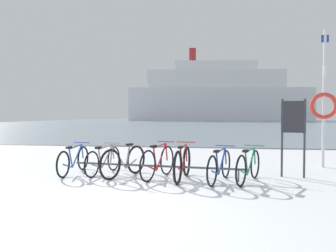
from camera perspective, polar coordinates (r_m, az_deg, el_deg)
The scene contains 12 objects.
ground at distance 58.28m, azimuth 6.50°, elevation 0.53°, with size 80.00×132.00×0.08m.
bike_rack at distance 7.51m, azimuth -2.05°, elevation -7.30°, with size 4.17×0.47×0.31m.
bicycle_0 at distance 8.35m, azimuth -16.61°, elevation -5.92°, with size 0.46×1.74×0.76m.
bicycle_1 at distance 8.13m, azimuth -11.53°, elevation -6.08°, with size 0.49×1.67×0.75m.
bicycle_2 at distance 7.69m, azimuth -7.98°, elevation -6.31°, with size 0.73×1.55×0.83m.
bicycle_3 at distance 7.44m, azimuth -1.80°, elevation -6.51°, with size 0.62×1.62×0.84m.
bicycle_4 at distance 7.24m, azimuth 2.64°, elevation -6.76°, with size 0.46×1.68×0.85m.
bicycle_5 at distance 7.12m, azimuth 9.28°, elevation -7.15°, with size 0.64×1.63×0.78m.
bicycle_6 at distance 7.21m, azimuth 14.32°, elevation -7.04°, with size 0.73×1.57×0.79m.
info_sign at distance 8.04m, azimuth 21.67°, elevation 0.24°, with size 0.55×0.15×1.86m.
rescue_post at distance 9.92m, azimuth 26.28°, elevation 3.84°, with size 0.75×0.11×3.86m.
ferry_ship at distance 84.35m, azimuth 8.88°, elevation 5.30°, with size 47.11×15.88×18.84m.
Camera 1 is at (2.00, -4.32, 1.49)m, focal length 33.82 mm.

